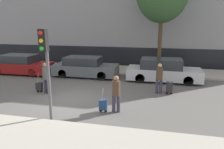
{
  "coord_description": "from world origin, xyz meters",
  "views": [
    {
      "loc": [
        4.19,
        -9.5,
        3.77
      ],
      "look_at": [
        1.67,
        1.8,
        0.95
      ],
      "focal_mm": 35.0,
      "sensor_mm": 36.0,
      "label": 1
    }
  ],
  "objects": [
    {
      "name": "pedestrian_center",
      "position": [
        2.47,
        -0.98,
        0.9
      ],
      "size": [
        0.34,
        0.34,
        1.6
      ],
      "rotation": [
        0.0,
        0.0,
        0.23
      ],
      "color": "#383347",
      "rests_on": "ground_plane"
    },
    {
      "name": "sidewalk_far",
      "position": [
        0.0,
        7.0,
        0.06
      ],
      "size": [
        28.0,
        3.0,
        0.12
      ],
      "color": "#A39E93",
      "rests_on": "ground_plane"
    },
    {
      "name": "trolley_right",
      "position": [
        4.75,
        1.95,
        0.39
      ],
      "size": [
        0.34,
        0.29,
        1.2
      ],
      "color": "#262628",
      "rests_on": "ground_plane"
    },
    {
      "name": "parked_car_1",
      "position": [
        -0.92,
        4.71,
        0.65
      ],
      "size": [
        4.44,
        1.84,
        1.37
      ],
      "color": "#4C5156",
      "rests_on": "ground_plane"
    },
    {
      "name": "ground_plane",
      "position": [
        0.0,
        0.0,
        0.0
      ],
      "size": [
        80.0,
        80.0,
        0.0
      ],
      "primitive_type": "plane",
      "color": "#565451"
    },
    {
      "name": "building_facade",
      "position": [
        0.0,
        10.7,
        5.03
      ],
      "size": [
        28.0,
        3.06,
        10.09
      ],
      "color": "gray",
      "rests_on": "ground_plane"
    },
    {
      "name": "pedestrian_right",
      "position": [
        4.2,
        1.99,
        0.92
      ],
      "size": [
        0.35,
        0.34,
        1.63
      ],
      "rotation": [
        0.0,
        0.0,
        3.08
      ],
      "color": "#383347",
      "rests_on": "ground_plane"
    },
    {
      "name": "sidewalk_near",
      "position": [
        0.0,
        -3.75,
        0.06
      ],
      "size": [
        28.0,
        2.5,
        0.12
      ],
      "color": "#A39E93",
      "rests_on": "ground_plane"
    },
    {
      "name": "traffic_light",
      "position": [
        0.12,
        -2.36,
        2.52
      ],
      "size": [
        0.28,
        0.47,
        3.52
      ],
      "color": "#515154",
      "rests_on": "ground_plane"
    },
    {
      "name": "parked_car_2",
      "position": [
        4.41,
        4.6,
        0.68
      ],
      "size": [
        4.66,
        1.75,
        1.46
      ],
      "color": "#B7BABF",
      "rests_on": "ground_plane"
    },
    {
      "name": "trolley_center",
      "position": [
        1.93,
        -1.1,
        0.33
      ],
      "size": [
        0.34,
        0.29,
        1.09
      ],
      "color": "navy",
      "rests_on": "ground_plane"
    },
    {
      "name": "trolley_left",
      "position": [
        -2.19,
        0.8,
        0.32
      ],
      "size": [
        0.34,
        0.29,
        1.07
      ],
      "color": "#262628",
      "rests_on": "ground_plane"
    },
    {
      "name": "pedestrian_left",
      "position": [
        -1.66,
        0.64,
        0.95
      ],
      "size": [
        0.34,
        0.34,
        1.67
      ],
      "rotation": [
        0.0,
        0.0,
        -0.28
      ],
      "color": "#383347",
      "rests_on": "ground_plane"
    },
    {
      "name": "parked_car_0",
      "position": [
        -5.85,
        4.5,
        0.65
      ],
      "size": [
        4.45,
        1.84,
        1.4
      ],
      "color": "maroon",
      "rests_on": "ground_plane"
    }
  ]
}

